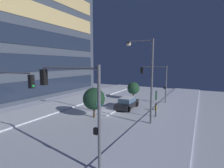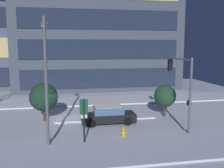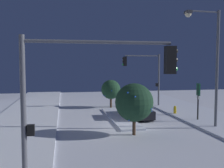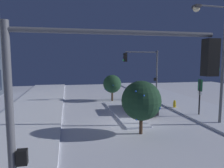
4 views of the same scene
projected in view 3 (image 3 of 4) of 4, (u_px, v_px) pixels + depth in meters
The scene contains 12 objects.
ground at pixel (128, 129), 18.37m from camera, with size 52.00×52.00×0.00m, color silver.
curb_strip_near at pixel (224, 124), 19.78m from camera, with size 52.00×5.20×0.14m, color silver.
curb_strip_far at pixel (16, 133), 16.96m from camera, with size 52.00×5.20×0.14m, color silver.
median_strip at pixel (120, 117), 22.16m from camera, with size 9.00×1.80×0.14m, color silver.
car_near at pixel (137, 109), 22.42m from camera, with size 4.71×2.03×1.49m.
traffic_light_corner_far_left at pixel (90, 85), 8.79m from camera, with size 0.32×5.47×5.53m.
traffic_light_corner_near_right at pixel (145, 71), 27.91m from camera, with size 0.32×4.22×5.76m.
street_lamp_arched at pixel (209, 53), 18.10m from camera, with size 0.56×2.71×8.40m.
fire_hydrant at pixel (175, 110), 23.61m from camera, with size 0.48×0.26×0.83m.
parking_info_sign at pixel (198, 97), 20.81m from camera, with size 0.55×0.12×3.08m.
decorated_tree_median at pixel (134, 102), 16.67m from camera, with size 2.49×2.49×3.39m.
decorated_tree_left_of_median at pixel (111, 90), 27.59m from camera, with size 2.12×2.06×2.98m.
Camera 3 is at (-17.56, 4.51, 4.55)m, focal length 41.34 mm.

